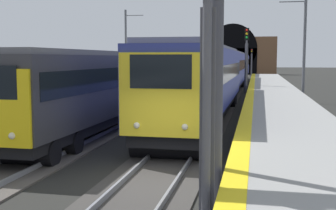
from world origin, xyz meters
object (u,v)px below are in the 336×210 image
object	(u,v)px
train_adjacent_platform	(178,72)
catenary_mast_far	(126,49)
train_main_approaching	(228,69)
railway_signal_far	(252,60)
railway_signal_mid	(246,56)
railway_signal_near	(207,77)
catenary_mast_near	(304,47)

from	to	relation	value
train_adjacent_platform	catenary_mast_far	xyz separation A→B (m)	(4.10, 6.29, 2.19)
train_main_approaching	railway_signal_far	xyz separation A→B (m)	(36.35, -1.91, 0.69)
train_adjacent_platform	catenary_mast_far	size ratio (longest dim) A/B	7.09
train_main_approaching	train_adjacent_platform	distance (m)	5.86
railway_signal_mid	catenary_mast_far	xyz separation A→B (m)	(6.50, 12.70, 0.76)
railway_signal_near	railway_signal_mid	world-z (taller)	railway_signal_mid
railway_signal_far	catenary_mast_near	size ratio (longest dim) A/B	0.62
train_adjacent_platform	railway_signal_far	size ratio (longest dim) A/B	11.71
railway_signal_near	railway_signal_far	size ratio (longest dim) A/B	1.03
train_adjacent_platform	railway_signal_mid	size ratio (longest dim) A/B	10.03
train_main_approaching	train_adjacent_platform	bearing A→B (deg)	-49.47
train_main_approaching	railway_signal_mid	bearing A→B (deg)	17.91
railway_signal_mid	railway_signal_far	world-z (taller)	railway_signal_mid
railway_signal_mid	catenary_mast_near	xyz separation A→B (m)	(-3.58, -4.38, 0.66)
railway_signal_mid	catenary_mast_far	world-z (taller)	catenary_mast_far
train_adjacent_platform	railway_signal_mid	bearing A→B (deg)	70.71
train_adjacent_platform	railway_signal_far	distance (m)	40.63
railway_signal_mid	train_main_approaching	bearing A→B (deg)	-162.75
train_main_approaching	railway_signal_near	xyz separation A→B (m)	(-37.16, -1.91, 0.77)
train_main_approaching	catenary_mast_near	world-z (taller)	catenary_mast_near
railway_signal_mid	railway_signal_far	distance (m)	42.51
train_main_approaching	railway_signal_near	size ratio (longest dim) A/B	11.95
catenary_mast_near	train_adjacent_platform	bearing A→B (deg)	61.00
train_adjacent_platform	catenary_mast_far	distance (m)	7.82
catenary_mast_near	railway_signal_far	bearing A→B (deg)	5.43
railway_signal_far	catenary_mast_far	bearing A→B (deg)	-19.42
railway_signal_mid	railway_signal_far	size ratio (longest dim) A/B	1.17
train_adjacent_platform	catenary_mast_near	xyz separation A→B (m)	(-5.98, -10.78, 2.10)
train_adjacent_platform	railway_signal_near	size ratio (longest dim) A/B	11.35
railway_signal_near	catenary_mast_near	world-z (taller)	catenary_mast_near
train_adjacent_platform	railway_signal_far	xyz separation A→B (m)	(40.11, -6.41, 0.86)
train_adjacent_platform	railway_signal_far	bearing A→B (deg)	172.18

